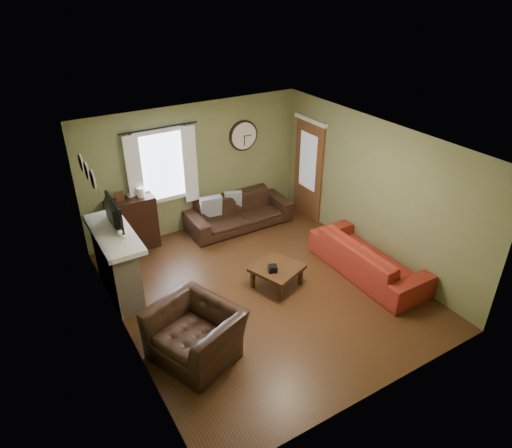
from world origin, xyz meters
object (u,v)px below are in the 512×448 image
sofa_red (368,257)px  sofa_brown (239,212)px  bookshelf (133,224)px  armchair (195,333)px  coffee_table (277,276)px

sofa_red → sofa_brown: bearing=22.2°
bookshelf → armchair: size_ratio=0.91×
armchair → sofa_brown: bearing=120.3°
armchair → bookshelf: bearing=155.8°
coffee_table → bookshelf: bearing=124.8°
sofa_brown → coffee_table: 2.24m
sofa_brown → sofa_red: (1.10, -2.70, 0.01)m
sofa_brown → coffee_table: bearing=-102.4°
sofa_brown → armchair: size_ratio=1.90×
bookshelf → coffee_table: (1.69, -2.43, -0.34)m
armchair → coffee_table: (1.85, 0.75, -0.18)m
sofa_red → coffee_table: sofa_red is taller
bookshelf → armchair: (-0.16, -3.18, -0.15)m
bookshelf → sofa_brown: 2.19m
bookshelf → sofa_brown: (2.17, -0.24, -0.21)m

